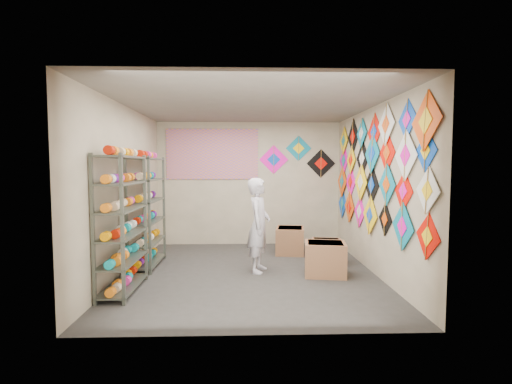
{
  "coord_description": "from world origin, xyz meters",
  "views": [
    {
      "loc": [
        -0.09,
        -5.94,
        1.74
      ],
      "look_at": [
        0.1,
        0.3,
        1.3
      ],
      "focal_mm": 26.0,
      "sensor_mm": 36.0,
      "label": 1
    }
  ],
  "objects_px": {
    "shelf_rack_front": "(122,224)",
    "carton_a": "(325,259)",
    "carton_b": "(326,251)",
    "carton_c": "(290,240)",
    "shelf_rack_back": "(147,212)",
    "shopkeeper": "(259,225)"
  },
  "relations": [
    {
      "from": "carton_c",
      "to": "carton_b",
      "type": "bearing_deg",
      "value": -43.62
    },
    {
      "from": "shelf_rack_back",
      "to": "carton_c",
      "type": "distance_m",
      "value": 2.81
    },
    {
      "from": "shelf_rack_front",
      "to": "carton_b",
      "type": "height_order",
      "value": "shelf_rack_front"
    },
    {
      "from": "carton_b",
      "to": "carton_a",
      "type": "bearing_deg",
      "value": -93.84
    },
    {
      "from": "shopkeeper",
      "to": "shelf_rack_front",
      "type": "bearing_deg",
      "value": 128.75
    },
    {
      "from": "shelf_rack_front",
      "to": "carton_a",
      "type": "height_order",
      "value": "shelf_rack_front"
    },
    {
      "from": "shelf_rack_front",
      "to": "carton_a",
      "type": "xyz_separation_m",
      "value": [
        2.97,
        0.68,
        -0.69
      ]
    },
    {
      "from": "carton_b",
      "to": "shelf_rack_back",
      "type": "bearing_deg",
      "value": -167.56
    },
    {
      "from": "carton_b",
      "to": "shopkeeper",
      "type": "bearing_deg",
      "value": -147.62
    },
    {
      "from": "carton_a",
      "to": "shelf_rack_front",
      "type": "bearing_deg",
      "value": -158.24
    },
    {
      "from": "carton_b",
      "to": "shelf_rack_front",
      "type": "bearing_deg",
      "value": -145.52
    },
    {
      "from": "carton_a",
      "to": "carton_b",
      "type": "distance_m",
      "value": 0.77
    },
    {
      "from": "shelf_rack_back",
      "to": "shopkeeper",
      "type": "relative_size",
      "value": 1.23
    },
    {
      "from": "shelf_rack_front",
      "to": "carton_a",
      "type": "distance_m",
      "value": 3.12
    },
    {
      "from": "carton_a",
      "to": "shelf_rack_back",
      "type": "bearing_deg",
      "value": 177.05
    },
    {
      "from": "shopkeeper",
      "to": "carton_a",
      "type": "xyz_separation_m",
      "value": [
        1.05,
        -0.25,
        -0.51
      ]
    },
    {
      "from": "shelf_rack_back",
      "to": "carton_b",
      "type": "relative_size",
      "value": 3.68
    },
    {
      "from": "carton_b",
      "to": "carton_c",
      "type": "relative_size",
      "value": 0.87
    },
    {
      "from": "shopkeeper",
      "to": "carton_b",
      "type": "bearing_deg",
      "value": -54.66
    },
    {
      "from": "shelf_rack_back",
      "to": "shopkeeper",
      "type": "xyz_separation_m",
      "value": [
        1.92,
        -0.38,
        -0.18
      ]
    },
    {
      "from": "shelf_rack_front",
      "to": "shelf_rack_back",
      "type": "bearing_deg",
      "value": 90.0
    },
    {
      "from": "carton_a",
      "to": "carton_b",
      "type": "bearing_deg",
      "value": 84.92
    }
  ]
}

